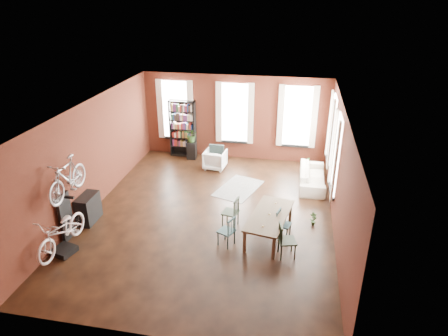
% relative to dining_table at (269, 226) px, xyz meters
% --- Properties ---
extents(room, '(9.00, 9.04, 3.22)m').
position_rel_dining_table_xyz_m(room, '(-1.54, 1.34, 1.80)').
color(room, black).
rests_on(room, ground).
extents(dining_table, '(1.23, 2.09, 0.67)m').
position_rel_dining_table_xyz_m(dining_table, '(0.00, 0.00, 0.00)').
color(dining_table, brown).
rests_on(dining_table, ground).
extents(dining_chair_a, '(0.50, 0.50, 0.82)m').
position_rel_dining_table_xyz_m(dining_chair_a, '(-1.04, -0.57, 0.08)').
color(dining_chair_a, '#1A393B').
rests_on(dining_chair_a, ground).
extents(dining_chair_b, '(0.49, 0.49, 0.89)m').
position_rel_dining_table_xyz_m(dining_chair_b, '(-1.09, 0.30, 0.11)').
color(dining_chair_b, black).
rests_on(dining_chair_b, ground).
extents(dining_chair_c, '(0.51, 0.51, 0.90)m').
position_rel_dining_table_xyz_m(dining_chair_c, '(0.51, -0.77, 0.12)').
color(dining_chair_c, black).
rests_on(dining_chair_c, ground).
extents(dining_chair_d, '(0.44, 0.44, 0.77)m').
position_rel_dining_table_xyz_m(dining_chair_d, '(0.38, 0.05, 0.05)').
color(dining_chair_d, '#183235').
rests_on(dining_chair_d, ground).
extents(bookshelf, '(1.00, 0.32, 2.20)m').
position_rel_dining_table_xyz_m(bookshelf, '(-3.79, 5.03, 0.77)').
color(bookshelf, black).
rests_on(bookshelf, ground).
extents(white_armchair, '(0.80, 0.76, 0.76)m').
position_rel_dining_table_xyz_m(white_armchair, '(-2.31, 4.03, 0.05)').
color(white_armchair, white).
rests_on(white_armchair, ground).
extents(cream_sofa, '(0.61, 2.08, 0.81)m').
position_rel_dining_table_xyz_m(cream_sofa, '(1.16, 3.33, 0.07)').
color(cream_sofa, beige).
rests_on(cream_sofa, ground).
extents(striped_rug, '(1.61, 2.04, 0.01)m').
position_rel_dining_table_xyz_m(striped_rug, '(-1.21, 2.59, -0.33)').
color(striped_rug, black).
rests_on(striped_rug, ground).
extents(bike_trainer, '(0.61, 0.61, 0.14)m').
position_rel_dining_table_xyz_m(bike_trainer, '(-4.96, -1.70, -0.26)').
color(bike_trainer, black).
rests_on(bike_trainer, ground).
extents(bike_wall_rack, '(0.16, 0.60, 1.30)m').
position_rel_dining_table_xyz_m(bike_wall_rack, '(-5.19, -1.07, 0.32)').
color(bike_wall_rack, black).
rests_on(bike_wall_rack, ground).
extents(console_table, '(0.40, 0.80, 0.80)m').
position_rel_dining_table_xyz_m(console_table, '(-5.07, -0.17, 0.07)').
color(console_table, black).
rests_on(console_table, ground).
extents(plant_stand, '(0.35, 0.35, 0.68)m').
position_rel_dining_table_xyz_m(plant_stand, '(-3.39, 4.76, 0.00)').
color(plant_stand, black).
rests_on(plant_stand, ground).
extents(plant_by_sofa, '(0.49, 0.65, 0.26)m').
position_rel_dining_table_xyz_m(plant_by_sofa, '(0.92, 4.32, -0.20)').
color(plant_by_sofa, '#275321').
rests_on(plant_by_sofa, ground).
extents(plant_small, '(0.37, 0.45, 0.14)m').
position_rel_dining_table_xyz_m(plant_small, '(1.17, 0.78, -0.26)').
color(plant_small, '#294E1F').
rests_on(plant_small, ground).
extents(bicycle_floor, '(0.70, 1.02, 1.87)m').
position_rel_dining_table_xyz_m(bicycle_floor, '(-4.93, -1.68, 0.75)').
color(bicycle_floor, white).
rests_on(bicycle_floor, bike_trainer).
extents(bicycle_hung, '(0.47, 1.00, 1.66)m').
position_rel_dining_table_xyz_m(bicycle_hung, '(-4.94, -1.07, 1.80)').
color(bicycle_hung, '#A5A8AD').
rests_on(bicycle_hung, bike_wall_rack).
extents(plant_on_stand, '(0.63, 0.67, 0.43)m').
position_rel_dining_table_xyz_m(plant_on_stand, '(-3.38, 4.81, 0.56)').
color(plant_on_stand, '#2D5120').
rests_on(plant_on_stand, plant_stand).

